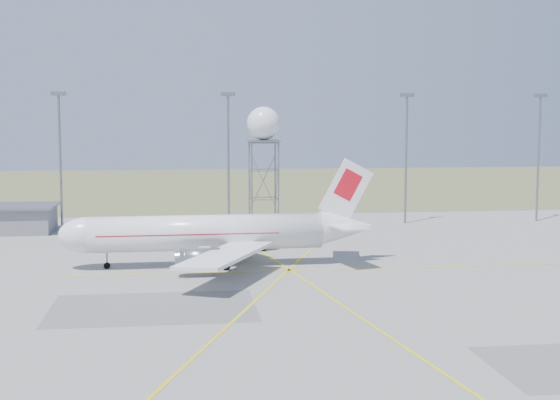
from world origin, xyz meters
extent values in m
plane|color=#999993|center=(0.00, 0.00, 0.00)|extent=(400.00, 400.00, 0.00)
cube|color=#566034|center=(0.00, 140.00, 0.01)|extent=(400.00, 120.00, 0.03)
cylinder|color=slate|center=(-35.00, 66.00, 10.00)|extent=(0.36, 0.36, 20.00)
cube|color=slate|center=(-35.00, 66.00, 20.20)|extent=(2.20, 0.50, 0.60)
cylinder|color=slate|center=(-10.00, 66.00, 10.00)|extent=(0.36, 0.36, 20.00)
cube|color=slate|center=(-10.00, 66.00, 20.20)|extent=(2.20, 0.50, 0.60)
cylinder|color=slate|center=(18.00, 66.00, 10.00)|extent=(0.36, 0.36, 20.00)
cube|color=slate|center=(18.00, 66.00, 20.20)|extent=(2.20, 0.50, 0.60)
cylinder|color=slate|center=(40.00, 66.00, 10.00)|extent=(0.36, 0.36, 20.00)
cube|color=slate|center=(40.00, 66.00, 20.20)|extent=(2.20, 0.50, 0.60)
cylinder|color=white|center=(-14.61, 33.95, 3.80)|extent=(26.08, 4.35, 4.00)
ellipsoid|color=white|center=(-27.62, 33.78, 3.80)|extent=(6.46, 4.09, 4.00)
cube|color=black|center=(-28.82, 33.76, 4.40)|extent=(1.55, 2.22, 0.98)
cone|color=white|center=(1.41, 34.17, 4.10)|extent=(6.06, 4.08, 4.00)
cube|color=white|center=(1.41, 34.17, 8.31)|extent=(6.42, 0.39, 7.53)
cube|color=red|center=(1.61, 34.17, 9.01)|extent=(3.45, 0.39, 3.86)
cube|color=white|center=(0.87, 37.36, 4.60)|extent=(3.28, 5.55, 0.18)
cube|color=white|center=(0.95, 30.96, 4.60)|extent=(3.28, 5.55, 0.18)
cube|color=white|center=(-13.22, 42.98, 2.80)|extent=(11.50, 16.46, 0.36)
cube|color=white|center=(-12.98, 24.96, 2.80)|extent=(11.17, 16.54, 0.36)
cylinder|color=slate|center=(-15.68, 39.74, 1.90)|extent=(4.23, 2.36, 2.30)
cylinder|color=slate|center=(-15.53, 28.13, 1.90)|extent=(4.23, 2.36, 2.30)
cube|color=red|center=(-16.61, 33.93, 3.90)|extent=(20.07, 4.31, 0.12)
cylinder|color=black|center=(-25.62, 33.81, 0.45)|extent=(0.71, 0.71, 0.90)
cube|color=black|center=(-12.60, 33.98, 0.45)|extent=(1.08, 6.02, 0.90)
cylinder|color=slate|center=(-12.60, 33.98, 0.90)|extent=(0.24, 0.24, 1.80)
cylinder|color=slate|center=(-6.73, 62.92, 6.59)|extent=(0.24, 0.24, 13.18)
cylinder|color=slate|center=(-2.67, 62.92, 6.59)|extent=(0.24, 0.24, 13.18)
cylinder|color=slate|center=(-2.67, 66.97, 6.59)|extent=(0.24, 0.24, 13.18)
cylinder|color=slate|center=(-6.73, 66.97, 6.59)|extent=(0.24, 0.24, 13.18)
cube|color=slate|center=(-4.70, 64.94, 13.18)|extent=(4.66, 4.66, 0.25)
sphere|color=white|center=(-4.70, 64.94, 15.81)|extent=(5.07, 5.07, 5.07)
cube|color=yellow|center=(-10.67, 44.06, 1.95)|extent=(9.02, 3.72, 2.15)
cube|color=yellow|center=(-7.56, 44.34, 2.83)|extent=(2.58, 2.94, 1.37)
cube|color=black|center=(-6.88, 44.40, 2.93)|extent=(0.33, 2.54, 0.98)
cube|color=slate|center=(-11.64, 43.97, 3.22)|extent=(5.08, 2.78, 0.39)
camera|label=1|loc=(-17.68, -52.96, 16.61)|focal=50.00mm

